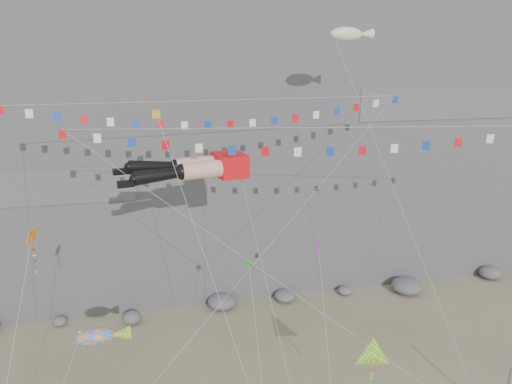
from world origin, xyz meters
TOP-DOWN VIEW (x-y plane):
  - cliff at (0.00, 32.00)m, footprint 80.00×28.00m
  - talus_boulders at (0.00, 17.00)m, footprint 60.00×3.00m
  - legs_kite at (-3.01, 6.59)m, footprint 9.30×16.33m
  - flag_banner_upper at (-0.98, 10.17)m, footprint 27.09×16.29m
  - flag_banner_lower at (3.90, 4.28)m, footprint 29.15×9.68m
  - harlequin_kite at (-12.08, 2.51)m, footprint 3.36×8.41m
  - fish_windsock at (-9.24, 1.19)m, footprint 6.22×5.94m
  - delta_kite at (5.77, -1.36)m, footprint 4.41×6.23m
  - blimp_windsock at (8.07, 10.08)m, footprint 7.60×12.60m
  - small_kite_a at (-5.16, 6.37)m, footprint 6.02×12.60m
  - small_kite_b at (4.77, 5.18)m, footprint 2.83×11.36m
  - small_kite_c at (-0.39, 2.97)m, footprint 1.31×10.90m

SIDE VIEW (x-z plane):
  - talus_boulders at x=0.00m, z-range 0.00..1.20m
  - delta_kite at x=5.77m, z-range 1.55..10.41m
  - fish_windsock at x=-9.24m, z-range 2.59..12.90m
  - small_kite_b at x=4.77m, z-range 2.33..17.11m
  - small_kite_c at x=-0.39m, z-range 2.73..17.29m
  - harlequin_kite at x=-12.08m, z-range 5.48..20.89m
  - legs_kite at x=-3.01m, z-range 4.77..26.37m
  - flag_banner_lower at x=3.90m, z-range 7.23..29.11m
  - small_kite_a at x=-5.16m, z-range 7.03..30.05m
  - flag_banner_upper at x=-0.98m, z-range 5.38..33.34m
  - blimp_windsock at x=8.07m, z-range 10.12..37.21m
  - cliff at x=0.00m, z-range 0.00..50.00m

